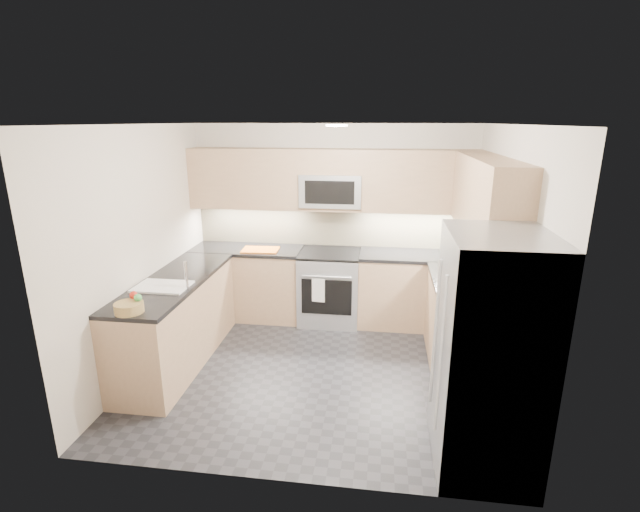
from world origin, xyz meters
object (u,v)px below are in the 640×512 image
Objects in this scene: gas_range at (330,288)px; microwave at (331,190)px; refrigerator at (489,354)px; utensil_bowl at (461,250)px; fruit_basket at (129,308)px; cutting_board at (260,250)px.

gas_range is 1.20× the size of microwave.
refrigerator is (1.45, -2.43, 0.45)m from gas_range.
utensil_bowl is 1.23× the size of fruit_basket.
refrigerator reaches higher than gas_range.
cutting_board is at bearing -175.82° from gas_range.
utensil_bowl is at bearing 1.08° from cutting_board.
gas_range is 3.03× the size of utensil_bowl.
utensil_bowl reaches higher than fruit_basket.
gas_range is 1.70m from utensil_bowl.
cutting_board is at bearing -167.90° from microwave.
refrigerator is at bearing -59.12° from gas_range.
microwave reaches higher than utensil_bowl.
microwave is 1.18m from cutting_board.
gas_range is at bearing 120.88° from refrigerator.
utensil_bowl is (0.15, 2.41, 0.13)m from refrigerator.
microwave reaches higher than refrigerator.
utensil_bowl is at bearing -5.11° from microwave.
gas_range is 1.99× the size of cutting_board.
refrigerator is at bearing -45.32° from cutting_board.
microwave reaches higher than cutting_board.
utensil_bowl is 2.48m from cutting_board.
fruit_basket reaches higher than gas_range.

